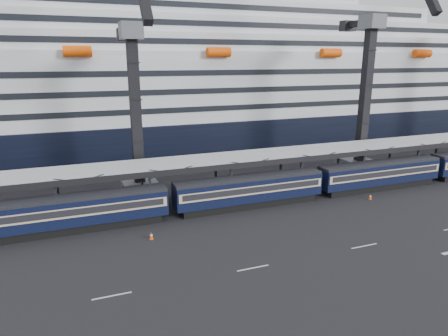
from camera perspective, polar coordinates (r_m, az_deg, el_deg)
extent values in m
plane|color=black|center=(46.09, 18.13, -8.09)|extent=(260.00, 260.00, 0.00)
cube|color=beige|center=(33.54, -15.73, -17.17)|extent=(3.00, 0.15, 0.02)
cube|color=beige|center=(36.13, 4.14, -14.06)|extent=(3.00, 0.15, 0.02)
cube|color=beige|center=(42.12, 19.39, -10.47)|extent=(3.00, 0.15, 0.02)
cube|color=black|center=(45.83, -20.00, -7.79)|extent=(17.48, 2.40, 0.90)
cube|color=black|center=(45.18, -20.21, -5.69)|extent=(19.00, 2.80, 2.70)
cube|color=#C8AF8D|center=(45.08, -20.24, -5.33)|extent=(18.62, 2.92, 1.05)
cube|color=black|center=(45.06, -20.25, -5.27)|extent=(17.86, 2.98, 0.70)
cube|color=black|center=(44.69, -20.38, -3.89)|extent=(19.00, 2.50, 0.35)
cube|color=black|center=(49.81, 3.66, -5.00)|extent=(17.48, 2.40, 0.90)
cube|color=black|center=(49.22, 3.69, -3.03)|extent=(19.00, 2.80, 2.70)
cube|color=#C8AF8D|center=(49.12, 3.70, -2.70)|extent=(18.62, 2.92, 1.05)
cube|color=black|center=(49.11, 3.70, -2.64)|extent=(17.86, 2.98, 0.70)
cube|color=black|center=(48.77, 3.72, -1.36)|extent=(19.00, 2.50, 0.35)
cube|color=black|center=(60.51, 21.19, -2.33)|extent=(17.48, 2.40, 0.90)
cube|color=black|center=(60.03, 21.36, -0.69)|extent=(19.00, 2.80, 2.70)
cube|color=#C8AF8D|center=(59.95, 21.39, -0.42)|extent=(18.62, 2.92, 1.05)
cube|color=black|center=(59.94, 21.39, -0.37)|extent=(17.86, 2.98, 0.70)
cube|color=black|center=(59.66, 21.50, 0.69)|extent=(19.00, 2.50, 0.35)
cube|color=#92949A|center=(55.38, 9.59, 2.25)|extent=(130.00, 6.00, 0.25)
cube|color=black|center=(52.96, 11.20, 1.24)|extent=(130.00, 0.25, 0.70)
cube|color=black|center=(57.98, 8.09, 2.59)|extent=(130.00, 0.25, 0.70)
cube|color=black|center=(46.22, -22.77, -4.88)|extent=(0.25, 0.25, 5.40)
cube|color=black|center=(51.55, -22.64, -2.84)|extent=(0.25, 0.25, 5.40)
cube|color=black|center=(46.77, -10.47, -3.67)|extent=(0.25, 0.25, 5.40)
cube|color=black|center=(52.03, -11.61, -1.78)|extent=(0.25, 0.25, 5.40)
cube|color=black|center=(49.37, 1.01, -2.39)|extent=(0.25, 0.25, 5.40)
cube|color=black|center=(54.39, -1.18, -0.72)|extent=(0.25, 0.25, 5.40)
cube|color=black|center=(53.74, 10.96, -1.20)|extent=(0.25, 0.25, 5.40)
cube|color=black|center=(58.38, 8.10, 0.25)|extent=(0.25, 0.25, 5.40)
cube|color=black|center=(59.49, 19.20, -0.18)|extent=(0.25, 0.25, 5.40)
cube|color=black|center=(63.71, 16.01, 1.07)|extent=(0.25, 0.25, 5.40)
cube|color=black|center=(66.25, 25.88, 0.65)|extent=(0.25, 0.25, 5.40)
cube|color=black|center=(70.07, 22.61, 1.74)|extent=(0.25, 0.25, 5.40)
cube|color=black|center=(77.20, 28.05, 2.28)|extent=(0.25, 0.25, 5.40)
cube|color=black|center=(84.35, -1.47, 5.60)|extent=(200.00, 28.00, 7.00)
cube|color=silver|center=(83.27, -1.51, 12.06)|extent=(190.00, 26.88, 12.00)
cube|color=silver|center=(83.19, -1.55, 17.22)|extent=(160.00, 24.64, 3.00)
cube|color=black|center=(71.64, 1.88, 17.53)|extent=(153.60, 0.12, 0.90)
cube|color=silver|center=(83.34, -1.57, 19.28)|extent=(124.00, 21.84, 3.00)
cube|color=black|center=(73.11, 1.46, 19.84)|extent=(119.04, 0.12, 0.90)
cube|color=silver|center=(83.61, -1.58, 21.33)|extent=(90.00, 19.04, 3.00)
cube|color=black|center=(74.70, 1.04, 22.06)|extent=(86.40, 0.12, 0.90)
cylinder|color=#FF5108|center=(64.44, -20.21, 15.38)|extent=(4.00, 1.60, 1.60)
cylinder|color=#FF5108|center=(68.58, -0.78, 16.21)|extent=(4.00, 1.60, 1.60)
cylinder|color=#FF5108|center=(78.89, 15.00, 15.60)|extent=(4.00, 1.60, 1.60)
cylinder|color=#FF5108|center=(93.33, 26.43, 14.44)|extent=(4.00, 1.60, 1.60)
cube|color=#4E5256|center=(54.62, -11.90, -2.85)|extent=(4.50, 4.50, 2.00)
cube|color=black|center=(52.43, -12.50, 7.60)|extent=(1.30, 1.30, 18.00)
cube|color=#4E5256|center=(52.11, -13.16, 18.55)|extent=(2.60, 3.20, 2.00)
cube|color=black|center=(54.60, -13.56, 18.36)|extent=(0.90, 5.04, 0.90)
cube|color=black|center=(57.08, -13.90, 17.99)|extent=(2.20, 1.60, 1.60)
cube|color=#4E5256|center=(68.06, 18.70, 0.27)|extent=(4.50, 4.50, 2.00)
cube|color=black|center=(66.23, 19.51, 9.50)|extent=(1.30, 1.30, 20.00)
cube|color=#4E5256|center=(66.20, 20.40, 18.99)|extent=(2.60, 3.20, 2.00)
cube|color=black|center=(68.36, 18.80, 18.98)|extent=(0.90, 5.60, 0.90)
cube|color=black|center=(70.54, 17.27, 18.80)|extent=(2.20, 1.60, 1.60)
cube|color=#FF5108|center=(41.90, -10.33, -9.93)|extent=(0.39, 0.39, 0.04)
cone|color=#FF5108|center=(41.73, -10.35, -9.44)|extent=(0.33, 0.33, 0.75)
cylinder|color=white|center=(41.73, -10.35, -9.44)|extent=(0.28, 0.28, 0.12)
cube|color=#FF5108|center=(55.67, 20.13, -4.19)|extent=(0.37, 0.37, 0.04)
cone|color=#FF5108|center=(55.56, 20.16, -3.83)|extent=(0.31, 0.31, 0.70)
cylinder|color=white|center=(55.56, 20.16, -3.83)|extent=(0.26, 0.26, 0.12)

